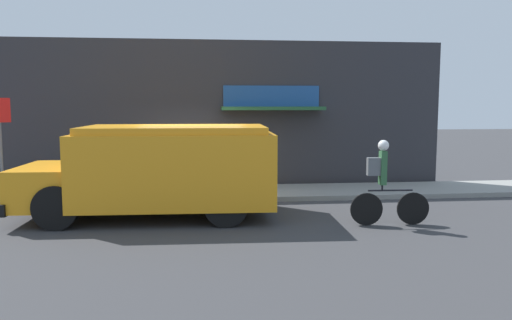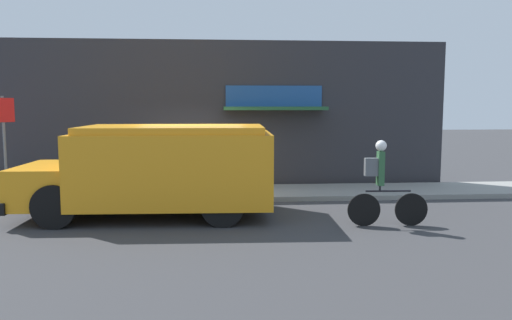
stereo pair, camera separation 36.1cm
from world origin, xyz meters
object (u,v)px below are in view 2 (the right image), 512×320
(stop_sign_post, at_px, (3,130))
(cyclist, at_px, (382,185))
(school_bus, at_px, (159,169))
(trash_bin, at_px, (99,175))

(stop_sign_post, bearing_deg, cyclist, -20.19)
(stop_sign_post, bearing_deg, school_bus, -25.51)
(cyclist, height_order, stop_sign_post, stop_sign_post)
(school_bus, xyz_separation_m, trash_bin, (-1.87, 2.55, -0.48))
(stop_sign_post, height_order, trash_bin, stop_sign_post)
(school_bus, bearing_deg, cyclist, -13.30)
(school_bus, relative_size, trash_bin, 5.96)
(cyclist, bearing_deg, trash_bin, 151.92)
(school_bus, distance_m, trash_bin, 3.20)
(school_bus, distance_m, stop_sign_post, 4.53)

